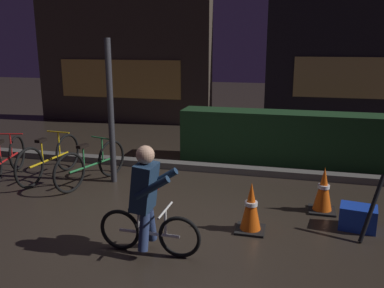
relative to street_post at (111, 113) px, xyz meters
name	(u,v)px	position (x,y,z in m)	size (l,w,h in m)	color
ground_plane	(167,218)	(1.33, -1.20, -1.19)	(40.00, 40.00, 0.00)	#2D261E
sidewalk_curb	(203,167)	(1.33, 1.00, -1.13)	(12.00, 0.24, 0.12)	#56544F
hedge_row	(304,139)	(3.13, 1.90, -0.69)	(4.80, 0.70, 1.01)	#19381C
storefront_left	(122,60)	(-2.11, 5.30, 0.65)	(5.34, 0.54, 3.70)	#42382D
storefront_right	(367,33)	(4.67, 6.00, 1.38)	(5.24, 0.54, 5.17)	#262328
street_post	(111,113)	(0.00, 0.00, 0.00)	(0.10, 0.10, 2.38)	#2D2D33
parked_bike_leftmost	(5,159)	(-1.89, -0.29, -0.85)	(0.52, 1.58, 0.75)	black
parked_bike_left_mid	(50,159)	(-1.14, -0.11, -0.84)	(0.46, 1.70, 0.78)	black
parked_bike_center_left	(92,164)	(-0.30, -0.19, -0.85)	(0.55, 1.57, 0.75)	black
traffic_cone_near	(251,208)	(2.47, -1.30, -0.88)	(0.36, 0.36, 0.64)	black
traffic_cone_far	(323,190)	(3.37, -0.44, -0.88)	(0.36, 0.36, 0.65)	black
blue_crate	(358,217)	(3.78, -0.90, -1.04)	(0.44, 0.32, 0.30)	#193DB7
cyclist	(147,200)	(1.41, -2.12, -0.56)	(1.19, 0.51, 1.25)	black
closed_umbrella	(372,208)	(3.88, -1.15, -0.80)	(0.05, 0.05, 0.85)	black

